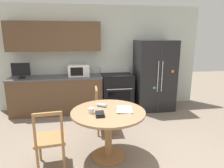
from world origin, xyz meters
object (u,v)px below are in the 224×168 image
Objects in this scene: microwave at (79,70)px; candle_glass at (91,111)px; dining_chair_left at (50,139)px; dining_chair_far at (105,111)px; wallet at (100,115)px; refrigerator at (154,75)px; countertop_tv at (21,70)px; oven_range at (117,92)px.

candle_glass is (0.18, -2.14, -0.24)m from microwave.
dining_chair_far is at bearing 41.34° from dining_chair_left.
dining_chair_left is at bearing -100.64° from microwave.
dining_chair_far is at bearing 79.49° from wallet.
refrigerator is 1.90m from microwave.
microwave is at bearing 1.70° from countertop_tv.
countertop_tv is at bearing 107.06° from dining_chair_left.
wallet is (0.71, -0.07, 0.36)m from dining_chair_left.
countertop_tv is 0.45× the size of dining_chair_far.
dining_chair_left is at bearing -122.10° from oven_range.
wallet is (-1.60, -2.18, -0.08)m from refrigerator.
microwave is 2.31m from wallet.
candle_glass is at bearing -130.02° from refrigerator.
countertop_tv reaches higher than wallet.
microwave is at bearing 73.76° from dining_chair_left.
candle_glass is at bearing 0.69° from dining_chair_left.
refrigerator is at bearing 49.98° from candle_glass.
refrigerator reaches higher than oven_range.
dining_chair_left is (-2.31, -2.11, -0.44)m from refrigerator.
refrigerator is 3.15m from dining_chair_left.
oven_range is 2.55m from dining_chair_left.
refrigerator reaches higher than dining_chair_far.
dining_chair_left is 10.11× the size of candle_glass.
refrigerator is 13.21× the size of wallet.
countertop_tv reaches higher than candle_glass.
oven_range is 12.10× the size of candle_glass.
candle_glass is at bearing -109.97° from oven_range.
dining_chair_left reaches higher than candle_glass.
dining_chair_far is 1.11m from wallet.
microwave is (-1.89, 0.10, 0.16)m from refrigerator.
countertop_tv is at bearing 125.72° from wallet.
oven_range reaches higher than dining_chair_far.
oven_range is 1.10m from microwave.
microwave is 1.32m from countertop_tv.
refrigerator is 1.94× the size of dining_chair_far.
countertop_tv is 4.58× the size of candle_glass.
microwave is 0.55× the size of dining_chair_left.
countertop_tv reaches higher than dining_chair_far.
microwave reaches higher than candle_glass.
microwave is at bearing -157.21° from dining_chair_far.
candle_glass is (-0.30, -0.89, 0.36)m from dining_chair_far.
countertop_tv is at bearing 178.88° from refrigerator.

